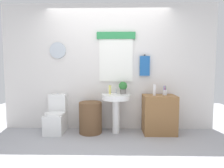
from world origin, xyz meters
TOP-DOWN VIEW (x-y plane):
  - ground_plane at (0.00, 0.00)m, footprint 8.00×8.00m
  - back_wall at (0.00, 1.15)m, footprint 4.40×0.18m
  - toilet at (-1.04, 0.89)m, footprint 0.38×0.51m
  - laundry_hamper at (-0.35, 0.85)m, footprint 0.45×0.45m
  - pedestal_sink at (0.16, 0.85)m, footprint 0.56×0.56m
  - faucet at (0.16, 0.97)m, footprint 0.03×0.03m
  - wooden_cabinet at (1.01, 0.85)m, footprint 0.62×0.44m
  - soap_bottle at (0.04, 0.90)m, footprint 0.05×0.05m
  - potted_plant at (0.30, 0.91)m, footprint 0.17×0.17m
  - lotion_bottle at (0.90, 0.81)m, footprint 0.05×0.05m
  - toothbrush_cup at (1.12, 0.87)m, footprint 0.08×0.08m

SIDE VIEW (x-z plane):
  - ground_plane at x=0.00m, z-range 0.00..0.00m
  - toilet at x=-1.04m, z-range -0.10..0.67m
  - laundry_hamper at x=-0.35m, z-range 0.00..0.61m
  - wooden_cabinet at x=1.01m, z-range 0.00..0.76m
  - pedestal_sink at x=0.16m, z-range 0.21..0.98m
  - toothbrush_cup at x=1.12m, z-range 0.72..0.90m
  - faucet at x=0.16m, z-range 0.77..0.87m
  - soap_bottle at x=0.04m, z-range 0.77..0.94m
  - lotion_bottle at x=0.90m, z-range 0.76..0.97m
  - potted_plant at x=0.30m, z-range 0.79..1.03m
  - back_wall at x=0.00m, z-range 0.01..2.61m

